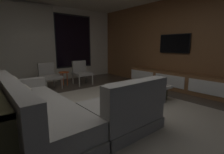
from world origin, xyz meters
name	(u,v)px	position (x,y,z in m)	size (l,w,h in m)	color
floor	(99,113)	(0.00, 0.00, 0.00)	(9.20, 9.20, 0.00)	#473D33
back_wall_with_window	(37,44)	(-0.06, 3.62, 1.34)	(6.60, 0.30, 2.70)	beige
media_wall	(184,44)	(3.06, 0.00, 1.35)	(0.12, 7.80, 2.70)	brown
area_rug	(116,110)	(0.35, -0.10, 0.01)	(3.20, 3.80, 0.01)	#ADA391
sectional_couch	(60,111)	(-0.82, -0.11, 0.29)	(1.98, 2.50, 0.82)	gray
coffee_table	(138,92)	(1.21, 0.10, 0.19)	(1.16, 1.16, 0.36)	#322E19
book_stack_on_coffee_table	(144,84)	(1.30, -0.01, 0.40)	(0.28, 0.22, 0.08)	teal
accent_chair_near_window	(81,71)	(0.98, 2.47, 0.43)	(0.56, 0.58, 0.78)	#B2ADA0
accent_chair_by_curtain	(49,74)	(-0.09, 2.54, 0.43)	(0.61, 0.62, 0.78)	#B2ADA0
side_stool	(64,74)	(0.40, 2.56, 0.37)	(0.32, 0.32, 0.46)	#BF4C1E
media_console	(175,81)	(2.77, 0.05, 0.25)	(0.46, 3.10, 0.52)	brown
mounted_tv	(174,44)	(2.95, 0.25, 1.35)	(0.05, 0.97, 0.56)	black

